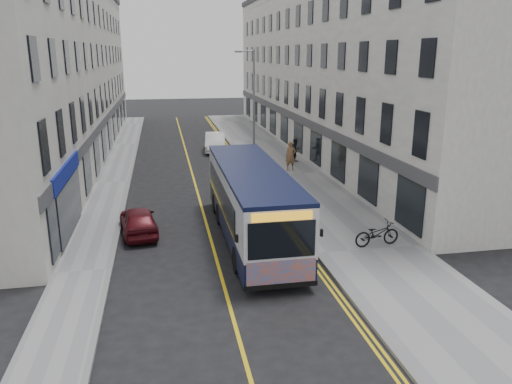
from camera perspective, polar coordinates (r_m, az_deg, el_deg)
name	(u,v)px	position (r m, az deg, el deg)	size (l,w,h in m)	color
ground	(214,251)	(20.53, -4.80, -6.76)	(140.00, 140.00, 0.00)	black
pavement_east	(289,175)	(32.86, 3.83, 2.00)	(4.50, 64.00, 0.12)	gray
pavement_west	(113,183)	(32.00, -16.07, 1.04)	(2.00, 64.00, 0.12)	gray
kerb_east	(256,176)	(32.38, -0.03, 1.84)	(0.18, 64.00, 0.13)	slate
kerb_west	(129,182)	(31.92, -14.29, 1.14)	(0.18, 64.00, 0.13)	slate
road_centre_line	(194,180)	(31.92, -7.10, 1.40)	(0.12, 64.00, 0.01)	yellow
road_dbl_yellow_inner	(249,177)	(32.32, -0.81, 1.70)	(0.10, 64.00, 0.01)	yellow
road_dbl_yellow_outer	(252,177)	(32.35, -0.46, 1.71)	(0.10, 64.00, 0.01)	yellow
terrace_east	(326,69)	(42.08, 7.98, 13.76)	(6.00, 46.00, 13.00)	white
terrace_west	(60,71)	(40.54, -21.46, 12.78)	(6.00, 46.00, 13.00)	silver
streetlamp	(253,106)	(33.61, -0.38, 9.83)	(1.32, 0.18, 8.00)	gray
city_bus	(252,201)	(21.21, -0.51, -0.99)	(2.55, 10.92, 3.17)	black
bicycle	(377,234)	(21.13, 13.66, -4.65)	(0.69, 1.97, 1.03)	black
pedestrian_near	(291,156)	(33.68, 3.98, 4.14)	(0.71, 0.47, 1.95)	olive
pedestrian_far	(296,150)	(36.32, 4.56, 4.79)	(0.83, 0.65, 1.71)	black
car_white	(215,142)	(41.01, -4.67, 5.71)	(1.57, 4.50, 1.48)	white
car_maroon	(138,220)	(22.73, -13.29, -3.19)	(1.49, 3.70, 1.26)	#500D15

